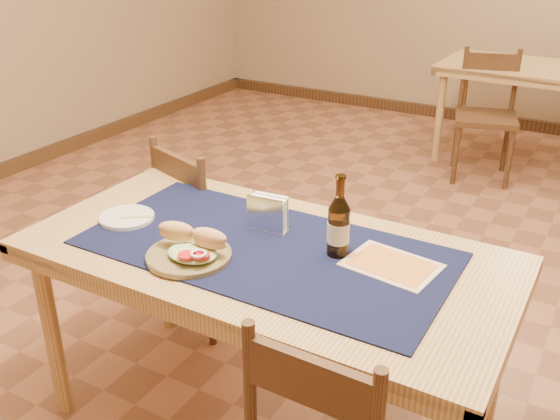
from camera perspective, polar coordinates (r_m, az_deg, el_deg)
The scene contains 13 objects.
room at distance 2.53m, azimuth 8.32°, elevation 17.39°, with size 6.04×7.04×2.84m.
main_table at distance 2.08m, azimuth -1.38°, elevation -5.58°, with size 1.60×0.80×0.75m.
placemat at distance 2.04m, azimuth -1.41°, elevation -3.51°, with size 1.20×0.60×0.01m, color #0E1234.
baseboard at distance 3.01m, azimuth 6.73°, elevation -8.93°, with size 6.00×7.00×0.10m.
back_table at distance 5.05m, azimuth 23.48°, elevation 10.92°, with size 1.57×0.81×0.75m.
chair_main_far at distance 2.82m, azimuth -6.48°, elevation -1.77°, with size 0.52×0.52×0.89m.
chair_back_near at distance 4.73m, azimuth 18.32°, elevation 8.38°, with size 0.51×0.51×0.91m.
sandwich_plate at distance 1.98m, azimuth -8.18°, elevation -3.65°, with size 0.27×0.27×0.10m.
side_plate at distance 2.28m, azimuth -13.84°, elevation -0.62°, with size 0.20×0.20×0.02m.
fork at distance 2.26m, azimuth -12.73°, elevation -0.62°, with size 0.10×0.08×0.00m.
beer_bottle at distance 1.96m, azimuth 5.38°, elevation -1.45°, with size 0.07×0.07×0.27m.
napkin_holder at distance 2.12m, azimuth -1.13°, elevation -0.35°, with size 0.15×0.06×0.13m.
menu_card at distance 1.96m, azimuth 10.16°, elevation -4.96°, with size 0.30×0.24×0.01m.
Camera 1 is at (0.93, -2.32, 1.73)m, focal length 40.00 mm.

